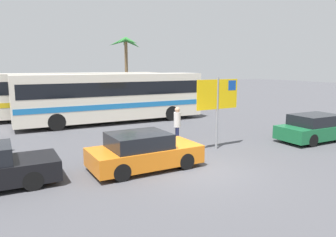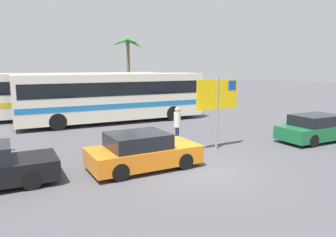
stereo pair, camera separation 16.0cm
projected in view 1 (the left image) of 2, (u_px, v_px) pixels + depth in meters
ground at (195, 170)px, 11.35m from camera, size 120.00×120.00×0.00m
bus_front_coach at (113, 95)px, 20.71m from camera, size 12.05×2.60×3.17m
bus_rear_coach at (78, 92)px, 23.19m from camera, size 12.05×2.60×3.17m
ferry_sign at (218, 97)px, 13.97m from camera, size 2.20×0.17×3.20m
car_orange at (143, 151)px, 11.45m from camera, size 4.02×2.01×1.32m
car_green at (317, 128)px, 15.78m from camera, size 4.31×1.74×1.32m
pedestrian_by_bus at (177, 123)px, 14.75m from camera, size 0.32×0.32×1.80m
palm_tree_seaside at (126, 50)px, 31.87m from camera, size 3.33×3.51×6.53m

